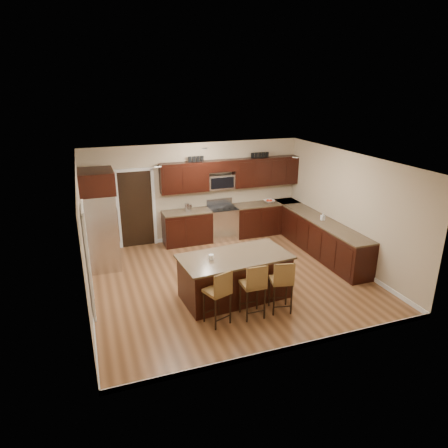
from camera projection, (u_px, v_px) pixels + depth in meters
name	position (u px, v px, depth m)	size (l,w,h in m)	color
floor	(230.00, 279.00, 9.03)	(6.00, 6.00, 0.00)	brown
ceiling	(231.00, 160.00, 8.13)	(6.00, 6.00, 0.00)	silver
wall_back	(196.00, 192.00, 11.02)	(6.00, 6.00, 0.00)	#BFAB8A
wall_left	(84.00, 240.00, 7.63)	(5.50, 5.50, 0.00)	#BFAB8A
wall_right	(348.00, 209.00, 9.53)	(5.50, 5.50, 0.00)	#BFAB8A
base_cabinets	(277.00, 230.00, 10.76)	(4.02, 3.96, 0.92)	black
upper_cabinets	(233.00, 173.00, 11.04)	(4.00, 0.33, 0.80)	black
range	(222.00, 223.00, 11.26)	(0.76, 0.64, 1.11)	silver
microwave	(221.00, 182.00, 11.02)	(0.76, 0.31, 0.40)	silver
doorway	(136.00, 209.00, 10.59)	(0.85, 0.03, 2.06)	black
pantry_door	(87.00, 262.00, 7.48)	(0.03, 0.80, 2.04)	white
letter_decor	(228.00, 157.00, 10.85)	(2.20, 0.03, 0.15)	black
island	(235.00, 278.00, 8.15)	(2.30, 1.34, 0.92)	black
stool_left	(219.00, 292.00, 7.12)	(0.51, 0.51, 1.07)	olive
stool_mid	(254.00, 285.00, 7.33)	(0.42, 0.42, 1.10)	olive
stool_right	(282.00, 281.00, 7.52)	(0.47, 0.47, 1.07)	olive
refrigerator	(100.00, 219.00, 9.28)	(0.79, 0.98, 2.35)	silver
floor_mat	(238.00, 250.00, 10.60)	(0.83, 0.55, 0.01)	brown
fruit_bowl	(269.00, 201.00, 11.56)	(0.32, 0.32, 0.08)	silver
soap_bottle	(323.00, 217.00, 10.05)	(0.09, 0.09, 0.19)	#B2B2B2
canister_tall	(187.00, 207.00, 10.75)	(0.12, 0.12, 0.22)	silver
canister_short	(190.00, 208.00, 10.79)	(0.11, 0.11, 0.18)	silver
island_jar	(211.00, 257.00, 7.81)	(0.10, 0.10, 0.10)	white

